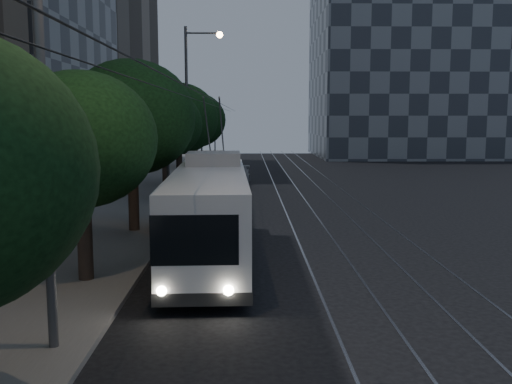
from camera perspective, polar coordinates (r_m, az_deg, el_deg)
The scene contains 18 objects.
ground at distance 16.61m, azimuth 5.25°, elevation -9.64°, with size 120.00×120.00×0.00m, color black.
sidewalk at distance 36.54m, azimuth -10.04°, elevation -0.13°, with size 5.00×90.00×0.15m, color slate.
tram_rails at distance 36.35m, azimuth 5.73°, elevation -0.20°, with size 4.52×90.00×0.02m.
overhead_wires at distance 35.94m, azimuth -6.17°, elevation 5.25°, with size 2.23×90.00×6.00m.
building_distant_right at distance 73.82m, azimuth 14.88°, elevation 12.85°, with size 22.00×18.00×24.00m, color #343A43.
trolleybus at distance 19.61m, azimuth -4.65°, elevation -2.08°, with size 2.81×11.89×5.63m.
pickup_silver at distance 25.69m, azimuth -6.66°, elevation -1.74°, with size 2.56×5.55×1.54m, color #B7B9C0.
car_white_a at distance 30.31m, azimuth -5.58°, elevation -0.39°, with size 1.70×4.24×1.44m, color #B2B3B7.
car_white_b at distance 40.00m, azimuth -2.36°, elevation 1.53°, with size 1.94×4.77×1.38m, color #AFAFB3.
car_white_c at distance 40.83m, azimuth -2.33°, elevation 1.63°, with size 1.43×4.11×1.36m, color #B3B2B6.
car_white_d at distance 45.52m, azimuth -4.22°, elevation 2.35°, with size 1.83×4.54×1.55m, color silver.
tree_1 at distance 17.10m, azimuth -17.11°, elevation 4.97°, with size 4.38×4.38×6.22m.
tree_2 at distance 24.23m, azimuth -12.37°, elevation 7.26°, with size 5.31×5.31×7.25m.
tree_3 at distance 34.00m, azimuth -9.08°, elevation 6.68°, with size 4.37×4.37×6.42m.
tree_4 at distance 40.73m, azimuth -7.76°, elevation 7.26°, with size 5.60×5.60×7.26m.
tree_5 at distance 54.12m, azimuth -6.10°, elevation 7.16°, with size 5.71×5.71×7.13m.
streetlamp_near at distance 12.13m, azimuth -18.97°, elevation 15.95°, with size 2.70×0.44×11.35m.
streetlamp_far at distance 39.67m, azimuth -6.34°, elevation 9.86°, with size 2.61×0.44×10.91m.
Camera 1 is at (-1.79, -15.76, 4.91)m, focal length 40.00 mm.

